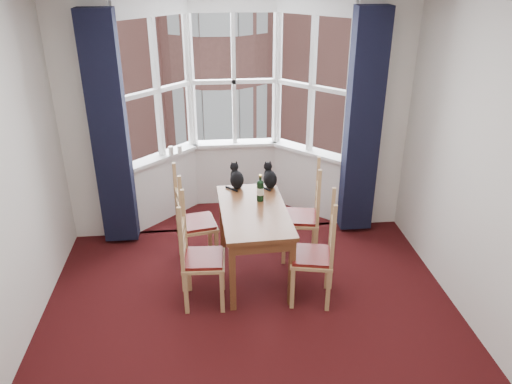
{
  "coord_description": "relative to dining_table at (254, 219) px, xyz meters",
  "views": [
    {
      "loc": [
        -0.33,
        -3.26,
        3.11
      ],
      "look_at": [
        0.09,
        1.05,
        1.05
      ],
      "focal_mm": 35.0,
      "sensor_mm": 36.0,
      "label": 1
    }
  ],
  "objects": [
    {
      "name": "floor",
      "position": [
        -0.09,
        -1.23,
        -0.66
      ],
      "size": [
        4.5,
        4.5,
        0.0
      ],
      "primitive_type": "plane",
      "color": "black",
      "rests_on": "ground"
    },
    {
      "name": "ceiling",
      "position": [
        -0.09,
        -1.23,
        2.14
      ],
      "size": [
        4.5,
        4.5,
        0.0
      ],
      "primitive_type": "plane",
      "rotation": [
        3.14,
        0.0,
        0.0
      ],
      "color": "white",
      "rests_on": "floor"
    },
    {
      "name": "wall_back_pier_left",
      "position": [
        -1.74,
        1.02,
        0.74
      ],
      "size": [
        0.7,
        0.12,
        2.8
      ],
      "primitive_type": "cube",
      "color": "silver",
      "rests_on": "floor"
    },
    {
      "name": "wall_back_pier_right",
      "position": [
        1.56,
        1.02,
        0.74
      ],
      "size": [
        0.7,
        0.12,
        2.8
      ],
      "primitive_type": "cube",
      "color": "silver",
      "rests_on": "floor"
    },
    {
      "name": "bay_window",
      "position": [
        -0.09,
        1.53,
        0.74
      ],
      "size": [
        2.76,
        0.94,
        2.8
      ],
      "color": "white",
      "rests_on": "floor"
    },
    {
      "name": "curtain_left",
      "position": [
        -1.51,
        0.84,
        0.69
      ],
      "size": [
        0.38,
        0.22,
        2.6
      ],
      "primitive_type": "cube",
      "color": "black",
      "rests_on": "floor"
    },
    {
      "name": "curtain_right",
      "position": [
        1.33,
        0.84,
        0.69
      ],
      "size": [
        0.38,
        0.22,
        2.6
      ],
      "primitive_type": "cube",
      "color": "black",
      "rests_on": "floor"
    },
    {
      "name": "dining_table",
      "position": [
        0.0,
        0.0,
        0.0
      ],
      "size": [
        0.73,
        1.28,
        0.77
      ],
      "color": "brown",
      "rests_on": "floor"
    },
    {
      "name": "chair_left_near",
      "position": [
        -0.61,
        -0.43,
        -0.19
      ],
      "size": [
        0.42,
        0.44,
        0.92
      ],
      "color": "tan",
      "rests_on": "floor"
    },
    {
      "name": "chair_left_far",
      "position": [
        -0.68,
        0.27,
        -0.19
      ],
      "size": [
        0.47,
        0.49,
        0.92
      ],
      "color": "tan",
      "rests_on": "floor"
    },
    {
      "name": "chair_right_near",
      "position": [
        0.61,
        -0.5,
        -0.19
      ],
      "size": [
        0.48,
        0.49,
        0.92
      ],
      "color": "tan",
      "rests_on": "floor"
    },
    {
      "name": "chair_right_far",
      "position": [
        0.63,
        0.29,
        -0.19
      ],
      "size": [
        0.47,
        0.48,
        0.92
      ],
      "color": "tan",
      "rests_on": "floor"
    },
    {
      "name": "cat_left",
      "position": [
        -0.14,
        0.56,
        0.22
      ],
      "size": [
        0.21,
        0.25,
        0.3
      ],
      "color": "black",
      "rests_on": "dining_table"
    },
    {
      "name": "cat_right",
      "position": [
        0.23,
        0.54,
        0.22
      ],
      "size": [
        0.2,
        0.24,
        0.3
      ],
      "color": "black",
      "rests_on": "dining_table"
    },
    {
      "name": "wine_bottle",
      "position": [
        0.09,
        0.2,
        0.24
      ],
      "size": [
        0.07,
        0.07,
        0.29
      ],
      "color": "black",
      "rests_on": "dining_table"
    },
    {
      "name": "candle_tall",
      "position": [
        -0.9,
        1.37,
        0.27
      ],
      "size": [
        0.06,
        0.06,
        0.11
      ],
      "primitive_type": "cylinder",
      "color": "white",
      "rests_on": "bay_window"
    },
    {
      "name": "candle_short",
      "position": [
        -0.8,
        1.4,
        0.26
      ],
      "size": [
        0.06,
        0.06,
        0.11
      ],
      "primitive_type": "cylinder",
      "color": "white",
      "rests_on": "bay_window"
    },
    {
      "name": "street",
      "position": [
        -0.09,
        31.02,
        -6.66
      ],
      "size": [
        80.0,
        80.0,
        0.0
      ],
      "primitive_type": "plane",
      "color": "#333335",
      "rests_on": "ground"
    },
    {
      "name": "tenement_building",
      "position": [
        -0.09,
        12.79,
        0.94
      ],
      "size": [
        18.4,
        7.8,
        15.2
      ],
      "color": "#91554B",
      "rests_on": "street"
    }
  ]
}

